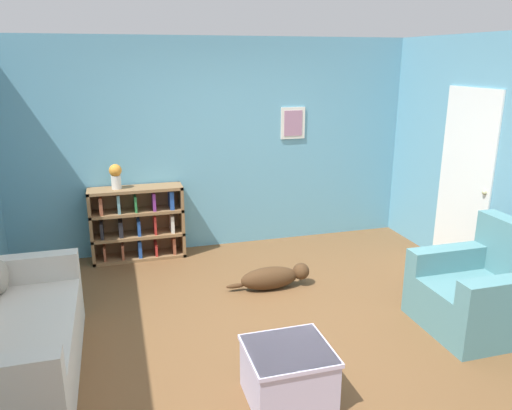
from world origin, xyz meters
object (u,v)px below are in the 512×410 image
coffee_table (288,372)px  vase (116,175)px  dog (274,277)px  recliner_chair (483,292)px  bookshelf (138,223)px  couch (10,343)px

coffee_table → vase: bearing=109.7°
dog → recliner_chair: bearing=-38.4°
bookshelf → vase: size_ratio=3.75×
bookshelf → vase: 0.65m
bookshelf → recliner_chair: recliner_chair is taller
bookshelf → dog: 1.86m
couch → bookshelf: 2.49m
couch → vase: (0.84, 2.23, 0.72)m
couch → recliner_chair: bearing=-3.9°
recliner_chair → coffee_table: size_ratio=1.60×
dog → vase: 2.18m
recliner_chair → dog: (-1.57, 1.24, -0.21)m
recliner_chair → dog: 2.01m
couch → coffee_table: size_ratio=3.07×
couch → dog: bearing=22.4°
bookshelf → recliner_chair: 3.83m
bookshelf → couch: bearing=-115.1°
dog → vase: vase is taller
recliner_chair → dog: bearing=141.6°
couch → recliner_chair: size_ratio=1.92×
couch → dog: 2.57m
couch → dog: couch is taller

